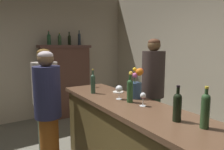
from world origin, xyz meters
TOP-DOWN VIEW (x-y plane):
  - wall_back at (0.00, 2.87)m, footprint 4.98×0.12m
  - wall_right at (2.49, 0.00)m, footprint 0.12×5.73m
  - bar_counter at (0.64, -0.06)m, footprint 0.63×2.36m
  - display_cabinet at (0.84, 2.58)m, footprint 1.15×0.38m
  - wine_bottle_chardonnay at (0.52, 0.56)m, footprint 0.06×0.06m
  - wine_bottle_pinot at (0.66, -0.72)m, footprint 0.07×0.07m
  - wine_bottle_malbec at (0.67, -0.05)m, footprint 0.07×0.07m
  - wine_bottle_rose at (0.72, -0.93)m, footprint 0.07×0.07m
  - wine_glass_front at (0.70, -0.24)m, footprint 0.07×0.07m
  - wine_glass_mid at (0.64, 0.12)m, footprint 0.08×0.08m
  - wine_glass_rear at (0.70, 0.91)m, footprint 0.07×0.07m
  - flower_arrangement at (0.85, 0.05)m, footprint 0.18×0.16m
  - cheese_plate at (0.83, 0.42)m, footprint 0.15×0.15m
  - display_bottle_left at (0.49, 2.58)m, footprint 0.08×0.08m
  - display_bottle_midleft at (0.73, 2.58)m, footprint 0.08×0.08m
  - display_bottle_center at (0.95, 2.58)m, footprint 0.07×0.07m
  - display_bottle_midright at (1.20, 2.58)m, footprint 0.06×0.06m
  - patron_by_cabinet at (-0.09, 0.53)m, footprint 0.31×0.31m
  - patron_in_grey at (0.02, 1.07)m, footprint 0.36×0.36m
  - bartender at (1.40, 0.33)m, footprint 0.33×0.33m

SIDE VIEW (x-z plane):
  - bar_counter at x=0.64m, z-range 0.00..1.00m
  - display_cabinet at x=0.84m, z-range 0.04..1.69m
  - patron_by_cabinet at x=-0.09m, z-range 0.09..1.65m
  - patron_in_grey at x=0.02m, z-range 0.08..1.67m
  - bartender at x=1.40m, z-range 0.09..1.82m
  - cheese_plate at x=0.83m, z-range 1.00..1.01m
  - wine_glass_front at x=0.70m, z-range 1.03..1.17m
  - wine_glass_rear at x=0.70m, z-range 1.03..1.20m
  - wine_glass_mid at x=0.64m, z-range 1.04..1.20m
  - wine_bottle_pinot at x=0.66m, z-range 0.98..1.28m
  - wine_bottle_chardonnay at x=0.52m, z-range 0.98..1.31m
  - wine_bottle_malbec at x=0.67m, z-range 0.98..1.31m
  - wine_bottle_rose at x=0.72m, z-range 0.99..1.31m
  - flower_arrangement at x=0.85m, z-range 0.97..1.34m
  - wall_back at x=0.00m, z-range 0.00..2.92m
  - wall_right at x=2.49m, z-range 0.00..2.92m
  - display_bottle_midleft at x=0.73m, z-range 1.64..1.91m
  - display_bottle_center at x=0.95m, z-range 1.63..1.93m
  - display_bottle_left at x=0.49m, z-range 1.63..1.94m
  - display_bottle_midright at x=1.20m, z-range 1.64..1.98m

